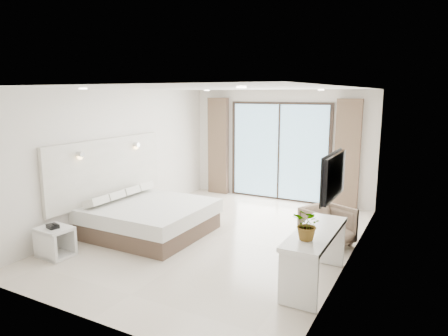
{
  "coord_description": "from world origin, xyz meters",
  "views": [
    {
      "loc": [
        3.38,
        -6.12,
        2.61
      ],
      "look_at": [
        -0.11,
        0.4,
        1.23
      ],
      "focal_mm": 32.0,
      "sensor_mm": 36.0,
      "label": 1
    }
  ],
  "objects": [
    {
      "name": "ground",
      "position": [
        0.0,
        0.0,
        0.0
      ],
      "size": [
        6.2,
        6.2,
        0.0
      ],
      "primitive_type": "plane",
      "color": "beige",
      "rests_on": "ground"
    },
    {
      "name": "bed",
      "position": [
        -1.27,
        -0.42,
        0.3
      ],
      "size": [
        2.07,
        1.97,
        0.72
      ],
      "color": "brown",
      "rests_on": "ground"
    },
    {
      "name": "armchair",
      "position": [
        1.85,
        0.55,
        0.38
      ],
      "size": [
        0.93,
        0.95,
        0.75
      ],
      "primitive_type": "imported",
      "rotation": [
        0.0,
        0.0,
        1.14
      ],
      "color": "#7D6B51",
      "rests_on": "ground"
    },
    {
      "name": "nightstand",
      "position": [
        -1.92,
        -2.01,
        0.24
      ],
      "size": [
        0.56,
        0.47,
        0.48
      ],
      "rotation": [
        0.0,
        0.0,
        -0.07
      ],
      "color": "white",
      "rests_on": "ground"
    },
    {
      "name": "room_shell",
      "position": [
        -0.2,
        0.69,
        1.58
      ],
      "size": [
        4.62,
        6.22,
        2.72
      ],
      "color": "silver",
      "rests_on": "ground"
    },
    {
      "name": "console_desk",
      "position": [
        2.04,
        -0.97,
        0.57
      ],
      "size": [
        0.51,
        1.64,
        0.77
      ],
      "color": "white",
      "rests_on": "ground"
    },
    {
      "name": "phone",
      "position": [
        -1.91,
        -2.04,
        0.52
      ],
      "size": [
        0.22,
        0.19,
        0.06
      ],
      "primitive_type": "cube",
      "rotation": [
        0.0,
        0.0,
        -0.25
      ],
      "color": "black",
      "rests_on": "nightstand"
    },
    {
      "name": "plant",
      "position": [
        2.04,
        -1.36,
        0.93
      ],
      "size": [
        0.51,
        0.53,
        0.32
      ],
      "primitive_type": "imported",
      "rotation": [
        0.0,
        0.0,
        -0.44
      ],
      "color": "#33662D",
      "rests_on": "console_desk"
    }
  ]
}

